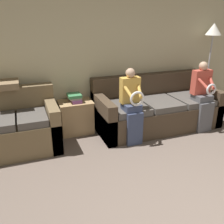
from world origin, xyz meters
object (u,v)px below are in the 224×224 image
book_stack (75,98)px  throw_pillow (3,84)px  side_shelf (76,117)px  floor_lamp (212,39)px  couch_side (2,130)px  child_left_seated (132,104)px  child_right_seated (203,95)px  couch_main (156,109)px

book_stack → throw_pillow: 1.15m
side_shelf → floor_lamp: floor_lamp is taller
couch_side → side_shelf: bearing=11.7°
floor_lamp → throw_pillow: 3.94m
child_left_seated → couch_side: bearing=168.2°
child_left_seated → floor_lamp: floor_lamp is taller
child_right_seated → couch_main: bearing=148.8°
book_stack → side_shelf: bearing=66.2°
couch_main → book_stack: 1.52m
couch_main → child_right_seated: child_right_seated is taller
child_left_seated → side_shelf: child_left_seated is taller
side_shelf → throw_pillow: bearing=177.5°
child_right_seated → throw_pillow: size_ratio=2.69×
child_left_seated → book_stack: bearing=139.9°
child_left_seated → side_shelf: 1.08m
side_shelf → throw_pillow: throw_pillow is taller
side_shelf → book_stack: 0.35m
child_right_seated → book_stack: 2.26m
couch_side → book_stack: (1.20, 0.24, 0.31)m
couch_main → floor_lamp: 1.82m
couch_main → throw_pillow: size_ratio=4.96×
couch_side → child_right_seated: size_ratio=1.36×
couch_side → floor_lamp: 4.19m
child_left_seated → floor_lamp: 2.31m
throw_pillow → child_right_seated: bearing=-12.2°
couch_main → child_left_seated: (-0.69, -0.42, 0.33)m
child_right_seated → floor_lamp: 1.29m
couch_main → child_left_seated: 0.88m
couch_main → couch_side: 2.67m
couch_side → book_stack: bearing=11.5°
couch_main → floor_lamp: size_ratio=1.24×
couch_main → side_shelf: couch_main is taller
book_stack → throw_pillow: (-1.10, 0.05, 0.33)m
couch_main → book_stack: (-1.47, 0.23, 0.32)m
child_left_seated → child_right_seated: (1.39, 0.00, 0.00)m
couch_side → child_left_seated: bearing=-11.8°
throw_pillow → side_shelf: bearing=-2.5°
floor_lamp → child_right_seated: bearing=-133.3°
couch_side → child_right_seated: 3.40m
book_stack → throw_pillow: throw_pillow is taller
child_left_seated → child_right_seated: size_ratio=0.99×
child_right_seated → side_shelf: size_ratio=2.12×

